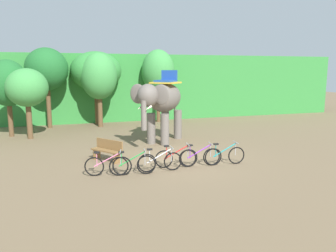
{
  "coord_description": "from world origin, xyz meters",
  "views": [
    {
      "loc": [
        -4.62,
        -12.98,
        3.79
      ],
      "look_at": [
        -0.16,
        1.0,
        1.3
      ],
      "focal_mm": 35.38,
      "sensor_mm": 36.0,
      "label": 1
    }
  ],
  "objects_px": {
    "tree_far_left": "(99,77)",
    "tree_right": "(47,70)",
    "bike_purple": "(200,157)",
    "bike_red": "(176,158)",
    "bike_green": "(133,165)",
    "bike_white": "(160,161)",
    "bike_pink": "(108,165)",
    "tree_far_right": "(96,71)",
    "wooden_bench": "(108,150)",
    "elephant": "(162,101)",
    "tree_center_right": "(8,83)",
    "tree_left": "(158,72)",
    "tree_center_left": "(27,88)",
    "bike_teal": "(225,155)"
  },
  "relations": [
    {
      "from": "bike_red",
      "to": "wooden_bench",
      "type": "height_order",
      "value": "bike_red"
    },
    {
      "from": "bike_green",
      "to": "tree_center_right",
      "type": "bearing_deg",
      "value": 119.71
    },
    {
      "from": "bike_red",
      "to": "wooden_bench",
      "type": "relative_size",
      "value": 1.17
    },
    {
      "from": "tree_center_left",
      "to": "bike_pink",
      "type": "bearing_deg",
      "value": -67.67
    },
    {
      "from": "tree_far_right",
      "to": "tree_left",
      "type": "distance_m",
      "value": 4.42
    },
    {
      "from": "tree_center_left",
      "to": "tree_left",
      "type": "height_order",
      "value": "tree_left"
    },
    {
      "from": "tree_center_left",
      "to": "tree_far_right",
      "type": "distance_m",
      "value": 5.7
    },
    {
      "from": "tree_right",
      "to": "bike_white",
      "type": "xyz_separation_m",
      "value": [
        4.27,
        -11.39,
        -3.43
      ]
    },
    {
      "from": "tree_center_left",
      "to": "wooden_bench",
      "type": "relative_size",
      "value": 2.69
    },
    {
      "from": "tree_left",
      "to": "elephant",
      "type": "distance_m",
      "value": 7.21
    },
    {
      "from": "elephant",
      "to": "bike_purple",
      "type": "height_order",
      "value": "elephant"
    },
    {
      "from": "tree_left",
      "to": "bike_white",
      "type": "xyz_separation_m",
      "value": [
        -3.31,
        -11.73,
        -3.27
      ]
    },
    {
      "from": "tree_far_left",
      "to": "bike_white",
      "type": "distance_m",
      "value": 11.31
    },
    {
      "from": "bike_purple",
      "to": "tree_left",
      "type": "bearing_deg",
      "value": 82.02
    },
    {
      "from": "elephant",
      "to": "bike_purple",
      "type": "distance_m",
      "value": 5.06
    },
    {
      "from": "bike_purple",
      "to": "elephant",
      "type": "bearing_deg",
      "value": 91.46
    },
    {
      "from": "bike_green",
      "to": "bike_red",
      "type": "height_order",
      "value": "same"
    },
    {
      "from": "bike_pink",
      "to": "bike_green",
      "type": "distance_m",
      "value": 0.88
    },
    {
      "from": "tree_far_left",
      "to": "tree_right",
      "type": "bearing_deg",
      "value": 170.71
    },
    {
      "from": "bike_teal",
      "to": "wooden_bench",
      "type": "height_order",
      "value": "bike_teal"
    },
    {
      "from": "tree_center_right",
      "to": "tree_left",
      "type": "distance_m",
      "value": 10.0
    },
    {
      "from": "tree_center_right",
      "to": "bike_purple",
      "type": "xyz_separation_m",
      "value": [
        7.98,
        -8.87,
        -2.66
      ]
    },
    {
      "from": "tree_center_right",
      "to": "wooden_bench",
      "type": "xyz_separation_m",
      "value": [
        4.61,
        -6.92,
        -2.57
      ]
    },
    {
      "from": "tree_far_left",
      "to": "bike_white",
      "type": "xyz_separation_m",
      "value": [
        1.02,
        -10.86,
        -2.98
      ]
    },
    {
      "from": "bike_green",
      "to": "bike_purple",
      "type": "xyz_separation_m",
      "value": [
        2.76,
        0.28,
        0.0
      ]
    },
    {
      "from": "tree_center_right",
      "to": "bike_teal",
      "type": "xyz_separation_m",
      "value": [
        9.04,
        -8.97,
        -2.66
      ]
    },
    {
      "from": "tree_far_right",
      "to": "bike_red",
      "type": "bearing_deg",
      "value": -80.82
    },
    {
      "from": "bike_green",
      "to": "bike_white",
      "type": "height_order",
      "value": "same"
    },
    {
      "from": "tree_center_right",
      "to": "tree_right",
      "type": "height_order",
      "value": "tree_right"
    },
    {
      "from": "tree_left",
      "to": "wooden_bench",
      "type": "height_order",
      "value": "tree_left"
    },
    {
      "from": "tree_far_right",
      "to": "bike_white",
      "type": "xyz_separation_m",
      "value": [
        1.1,
        -11.87,
        -3.31
      ]
    },
    {
      "from": "tree_center_right",
      "to": "tree_center_left",
      "type": "relative_size",
      "value": 1.13
    },
    {
      "from": "bike_white",
      "to": "wooden_bench",
      "type": "xyz_separation_m",
      "value": [
        -1.68,
        2.11,
        0.09
      ]
    },
    {
      "from": "tree_far_right",
      "to": "tree_left",
      "type": "height_order",
      "value": "tree_left"
    },
    {
      "from": "tree_far_right",
      "to": "wooden_bench",
      "type": "xyz_separation_m",
      "value": [
        -0.58,
        -9.76,
        -3.22
      ]
    },
    {
      "from": "tree_center_left",
      "to": "tree_far_left",
      "type": "height_order",
      "value": "tree_far_left"
    },
    {
      "from": "tree_far_left",
      "to": "elephant",
      "type": "distance_m",
      "value": 6.61
    },
    {
      "from": "bike_purple",
      "to": "wooden_bench",
      "type": "height_order",
      "value": "bike_purple"
    },
    {
      "from": "tree_left",
      "to": "bike_teal",
      "type": "height_order",
      "value": "tree_left"
    },
    {
      "from": "bike_purple",
      "to": "bike_red",
      "type": "bearing_deg",
      "value": 170.84
    },
    {
      "from": "tree_left",
      "to": "bike_purple",
      "type": "height_order",
      "value": "tree_left"
    },
    {
      "from": "bike_red",
      "to": "elephant",
      "type": "bearing_deg",
      "value": 80.03
    },
    {
      "from": "tree_center_left",
      "to": "wooden_bench",
      "type": "xyz_separation_m",
      "value": [
        3.52,
        -5.9,
        -2.34
      ]
    },
    {
      "from": "bike_white",
      "to": "bike_purple",
      "type": "xyz_separation_m",
      "value": [
        1.69,
        0.16,
        0.0
      ]
    },
    {
      "from": "elephant",
      "to": "bike_pink",
      "type": "distance_m",
      "value": 6.24
    },
    {
      "from": "bike_red",
      "to": "bike_purple",
      "type": "bearing_deg",
      "value": -9.16
    },
    {
      "from": "bike_white",
      "to": "bike_red",
      "type": "distance_m",
      "value": 0.82
    },
    {
      "from": "tree_right",
      "to": "wooden_bench",
      "type": "xyz_separation_m",
      "value": [
        2.59,
        -9.29,
        -3.34
      ]
    },
    {
      "from": "bike_green",
      "to": "bike_pink",
      "type": "bearing_deg",
      "value": 168.64
    },
    {
      "from": "bike_green",
      "to": "wooden_bench",
      "type": "xyz_separation_m",
      "value": [
        -0.61,
        2.22,
        0.09
      ]
    }
  ]
}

